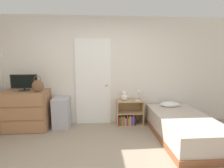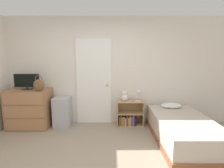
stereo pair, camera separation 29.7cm
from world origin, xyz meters
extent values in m
cube|color=silver|center=(0.00, 2.06, 1.27)|extent=(10.00, 0.06, 2.55)
cube|color=white|center=(-0.13, 2.01, 1.02)|extent=(0.84, 0.04, 2.04)
sphere|color=gold|center=(0.19, 1.96, 0.95)|extent=(0.06, 0.06, 0.06)
cube|color=#996B47|center=(-1.60, 1.74, 0.44)|extent=(0.94, 0.54, 0.89)
cube|color=#AB774F|center=(-1.60, 1.46, 0.15)|extent=(0.87, 0.01, 0.26)
cube|color=#AB774F|center=(-1.60, 1.46, 0.44)|extent=(0.87, 0.01, 0.26)
cube|color=#AB774F|center=(-1.60, 1.46, 0.74)|extent=(0.87, 0.01, 0.26)
cube|color=black|center=(-1.61, 1.74, 0.89)|extent=(0.20, 0.16, 0.01)
cylinder|color=black|center=(-1.61, 1.74, 0.92)|extent=(0.04, 0.04, 0.04)
cube|color=black|center=(-1.61, 1.74, 1.09)|extent=(0.56, 0.02, 0.30)
cube|color=black|center=(-1.61, 1.72, 1.09)|extent=(0.53, 0.01, 0.27)
ellipsoid|color=brown|center=(-1.27, 1.56, 1.02)|extent=(0.25, 0.11, 0.26)
torus|color=brown|center=(-1.27, 1.56, 1.16)|extent=(0.15, 0.01, 0.15)
cube|color=#ADADB7|center=(-0.86, 1.81, 0.34)|extent=(0.36, 0.41, 0.69)
cube|color=tan|center=(0.44, 1.85, 0.30)|extent=(0.02, 0.32, 0.59)
cube|color=tan|center=(1.04, 1.85, 0.30)|extent=(0.02, 0.32, 0.59)
cube|color=tan|center=(0.74, 1.85, 0.01)|extent=(0.58, 0.32, 0.02)
cube|color=tan|center=(0.74, 1.85, 0.30)|extent=(0.58, 0.32, 0.02)
cube|color=tan|center=(0.74, 1.85, 0.58)|extent=(0.58, 0.32, 0.02)
cube|color=tan|center=(0.74, 2.01, 0.30)|extent=(0.62, 0.01, 0.59)
cube|color=red|center=(0.48, 1.82, 0.12)|extent=(0.03, 0.23, 0.21)
cube|color=#338C4C|center=(0.52, 1.82, 0.14)|extent=(0.02, 0.23, 0.25)
cube|color=orange|center=(0.55, 1.82, 0.12)|extent=(0.03, 0.23, 0.21)
cube|color=tan|center=(0.59, 1.80, 0.13)|extent=(0.02, 0.20, 0.23)
cube|color=tan|center=(0.63, 1.80, 0.11)|extent=(0.04, 0.20, 0.18)
cube|color=#8C3F8C|center=(0.66, 1.81, 0.14)|extent=(0.02, 0.22, 0.25)
cube|color=orange|center=(0.70, 1.80, 0.11)|extent=(0.03, 0.20, 0.19)
cube|color=tan|center=(0.73, 1.83, 0.13)|extent=(0.04, 0.26, 0.23)
cube|color=#3359B2|center=(0.77, 1.79, 0.13)|extent=(0.03, 0.19, 0.22)
cube|color=#8C3F8C|center=(0.81, 1.82, 0.14)|extent=(0.04, 0.23, 0.25)
cube|color=black|center=(0.85, 1.80, 0.11)|extent=(0.04, 0.19, 0.19)
sphere|color=silver|center=(0.60, 1.85, 0.67)|extent=(0.16, 0.16, 0.16)
sphere|color=silver|center=(0.60, 1.85, 0.78)|extent=(0.10, 0.10, 0.10)
sphere|color=silver|center=(0.60, 1.81, 0.77)|extent=(0.03, 0.03, 0.03)
sphere|color=silver|center=(0.57, 1.85, 0.82)|extent=(0.04, 0.04, 0.04)
sphere|color=silver|center=(0.64, 1.85, 0.82)|extent=(0.04, 0.04, 0.04)
cylinder|color=silver|center=(0.91, 1.82, 0.60)|extent=(0.11, 0.11, 0.01)
cylinder|color=silver|center=(0.91, 1.82, 0.69)|extent=(0.01, 0.01, 0.18)
sphere|color=silver|center=(0.93, 1.80, 0.81)|extent=(0.10, 0.10, 0.10)
cube|color=brown|center=(1.68, 1.05, 0.06)|extent=(1.04, 1.92, 0.12)
cube|color=beige|center=(1.68, 1.05, 0.29)|extent=(1.01, 1.86, 0.34)
ellipsoid|color=white|center=(1.68, 1.74, 0.51)|extent=(0.47, 0.28, 0.12)
camera|label=1|loc=(0.01, -2.14, 1.63)|focal=28.00mm
camera|label=2|loc=(0.31, -2.15, 1.63)|focal=28.00mm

